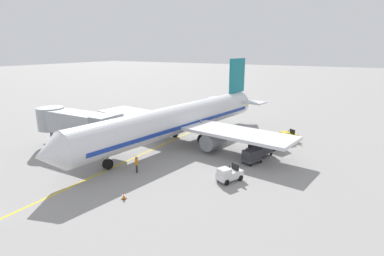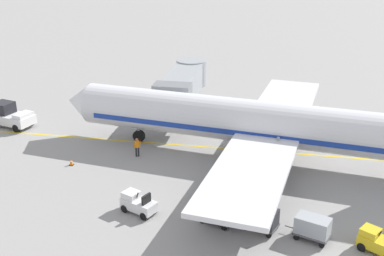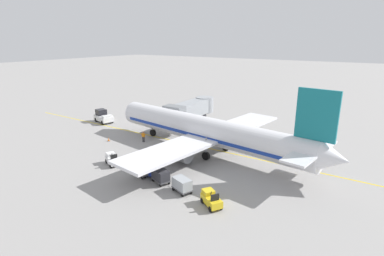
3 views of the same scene
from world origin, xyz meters
name	(u,v)px [view 3 (image 3 of 3)]	position (x,y,z in m)	size (l,w,h in m)	color
ground_plane	(199,146)	(0.00, 0.00, 0.00)	(400.00, 400.00, 0.00)	gray
gate_lead_in_line	(199,146)	(0.00, 0.00, 0.00)	(0.24, 80.00, 0.01)	gold
parked_airliner	(207,131)	(-1.49, -2.14, 3.19)	(30.43, 37.31, 10.63)	silver
jet_bridge	(191,109)	(7.77, 6.56, 3.45)	(12.47, 3.50, 4.98)	#93999E
pushback_tractor	(103,117)	(1.54, 22.91, 1.10)	(3.31, 4.83, 2.40)	silver
baggage_tug_lead	(152,171)	(-11.95, -0.85, 0.71)	(2.09, 2.77, 1.62)	#1E339E
baggage_tug_trailing	(211,199)	(-13.80, -9.91, 0.71)	(2.37, 2.75, 1.62)	gold
baggage_tug_spare	(112,159)	(-11.99, 5.74, 0.71)	(2.13, 2.77, 1.62)	silver
baggage_cart_front	(143,168)	(-12.33, 0.17, 0.95)	(1.99, 2.96, 1.58)	#4C4C51
baggage_cart_second_in_train	(161,175)	(-12.64, -2.75, 0.95)	(1.99, 2.96, 1.58)	#4C4C51
baggage_cart_third_in_train	(182,184)	(-13.12, -6.00, 0.95)	(1.99, 2.96, 1.58)	#4C4C51
ground_crew_wing_walker	(143,136)	(-3.07, 8.43, 0.95)	(0.42, 0.68, 1.69)	#232328
safety_cone_nose_left	(109,139)	(-5.79, 13.38, 0.29)	(0.36, 0.36, 0.59)	black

